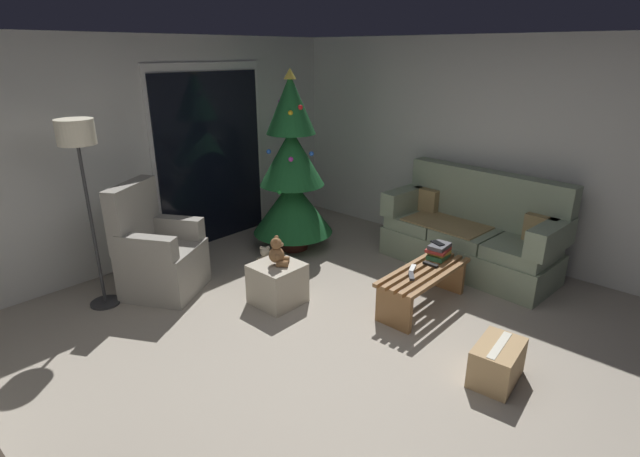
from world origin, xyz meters
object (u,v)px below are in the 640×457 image
object	(u,v)px
remote_white	(412,268)
teddy_bear_chestnut	(278,253)
remote_graphite	(411,276)
coffee_table	(423,282)
armchair	(158,255)
christmas_tree	(292,174)
couch	(471,234)
ottoman	(277,283)
teddy_bear_cream_by_tree	(265,259)
remote_black	(431,264)
floor_lamp	(79,151)
book_stack	(439,251)
cardboard_box_taped_mid_floor	(497,362)
cell_phone	(438,243)

from	to	relation	value
remote_white	teddy_bear_chestnut	bearing A→B (deg)	-162.17
remote_graphite	coffee_table	bearing A→B (deg)	50.60
armchair	christmas_tree	bearing A→B (deg)	-6.55
couch	teddy_bear_chestnut	distance (m)	2.27
ottoman	teddy_bear_cream_by_tree	world-z (taller)	ottoman
remote_black	ottoman	world-z (taller)	remote_black
floor_lamp	teddy_bear_cream_by_tree	size ratio (longest dim) A/B	6.25
coffee_table	armchair	world-z (taller)	armchair
armchair	ottoman	size ratio (longest dim) A/B	2.57
armchair	couch	bearing A→B (deg)	-37.66
book_stack	christmas_tree	xyz separation A→B (m)	(-0.14, 1.92, 0.49)
remote_graphite	cardboard_box_taped_mid_floor	size ratio (longest dim) A/B	0.33
ottoman	book_stack	bearing A→B (deg)	-40.64
cell_phone	floor_lamp	bearing A→B (deg)	157.26
remote_graphite	ottoman	distance (m)	1.29
cell_phone	christmas_tree	world-z (taller)	christmas_tree
christmas_tree	armchair	world-z (taller)	christmas_tree
remote_black	teddy_bear_chestnut	distance (m)	1.48
couch	teddy_bear_cream_by_tree	bearing A→B (deg)	134.12
couch	coffee_table	size ratio (longest dim) A/B	1.81
remote_white	remote_graphite	distance (m)	0.17
floor_lamp	christmas_tree	bearing A→B (deg)	-9.03
book_stack	teddy_bear_cream_by_tree	distance (m)	1.92
ottoman	remote_graphite	bearing A→B (deg)	-58.42
cardboard_box_taped_mid_floor	teddy_bear_chestnut	bearing A→B (deg)	97.64
cell_phone	teddy_bear_cream_by_tree	world-z (taller)	cell_phone
ottoman	cardboard_box_taped_mid_floor	world-z (taller)	ottoman
teddy_bear_cream_by_tree	couch	bearing A→B (deg)	-45.88
armchair	teddy_bear_chestnut	bearing A→B (deg)	-59.04
remote_graphite	armchair	size ratio (longest dim) A/B	0.14
coffee_table	christmas_tree	bearing A→B (deg)	84.12
christmas_tree	ottoman	bearing A→B (deg)	-141.09
couch	remote_white	xyz separation A→B (m)	(-1.23, -0.00, -0.00)
ottoman	coffee_table	bearing A→B (deg)	-51.31
floor_lamp	coffee_table	bearing A→B (deg)	-48.70
couch	teddy_bear_chestnut	size ratio (longest dim) A/B	6.99
coffee_table	floor_lamp	bearing A→B (deg)	131.30
book_stack	armchair	bearing A→B (deg)	131.32
remote_graphite	teddy_bear_cream_by_tree	bearing A→B (deg)	151.15
remote_white	floor_lamp	world-z (taller)	floor_lamp
cell_phone	ottoman	world-z (taller)	cell_phone
coffee_table	teddy_bear_chestnut	distance (m)	1.42
couch	book_stack	world-z (taller)	couch
cell_phone	remote_graphite	bearing A→B (deg)	-153.21
christmas_tree	teddy_bear_chestnut	distance (m)	1.45
couch	remote_white	bearing A→B (deg)	-179.99
floor_lamp	ottoman	size ratio (longest dim) A/B	4.05
remote_black	cell_phone	size ratio (longest dim) A/B	1.08
remote_graphite	remote_black	xyz separation A→B (m)	(0.34, 0.00, 0.00)
couch	cardboard_box_taped_mid_floor	xyz separation A→B (m)	(-1.76, -1.08, -0.25)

